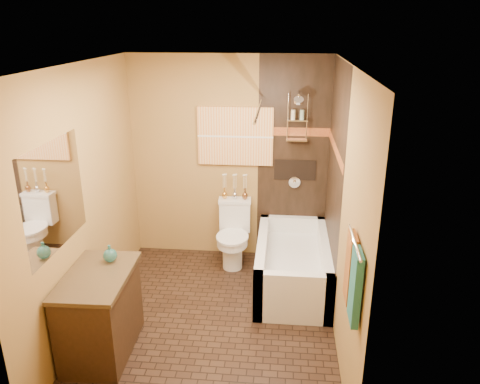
# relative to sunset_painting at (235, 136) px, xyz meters

# --- Properties ---
(floor) EXTENTS (3.00, 3.00, 0.00)m
(floor) POSITION_rel_sunset_painting_xyz_m (-0.08, -1.48, -1.55)
(floor) COLOR black
(floor) RESTS_ON ground
(wall_left) EXTENTS (0.02, 3.00, 2.50)m
(wall_left) POSITION_rel_sunset_painting_xyz_m (-1.28, -1.48, -0.30)
(wall_left) COLOR #A87841
(wall_left) RESTS_ON floor
(wall_right) EXTENTS (0.02, 3.00, 2.50)m
(wall_right) POSITION_rel_sunset_painting_xyz_m (1.12, -1.48, -0.30)
(wall_right) COLOR #A87841
(wall_right) RESTS_ON floor
(wall_back) EXTENTS (2.40, 0.02, 2.50)m
(wall_back) POSITION_rel_sunset_painting_xyz_m (-0.08, 0.02, -0.30)
(wall_back) COLOR #A87841
(wall_back) RESTS_ON floor
(wall_front) EXTENTS (2.40, 0.02, 2.50)m
(wall_front) POSITION_rel_sunset_painting_xyz_m (-0.08, -2.98, -0.30)
(wall_front) COLOR #A87841
(wall_front) RESTS_ON floor
(ceiling) EXTENTS (3.00, 3.00, 0.00)m
(ceiling) POSITION_rel_sunset_painting_xyz_m (-0.08, -1.48, 0.95)
(ceiling) COLOR silver
(ceiling) RESTS_ON wall_back
(alcove_tile_back) EXTENTS (0.85, 0.01, 2.50)m
(alcove_tile_back) POSITION_rel_sunset_painting_xyz_m (0.70, 0.01, -0.30)
(alcove_tile_back) COLOR black
(alcove_tile_back) RESTS_ON wall_back
(alcove_tile_right) EXTENTS (0.01, 1.50, 2.50)m
(alcove_tile_right) POSITION_rel_sunset_painting_xyz_m (1.11, -0.73, -0.30)
(alcove_tile_right) COLOR black
(alcove_tile_right) RESTS_ON wall_right
(mosaic_band_back) EXTENTS (0.85, 0.01, 0.10)m
(mosaic_band_back) POSITION_rel_sunset_painting_xyz_m (0.70, 0.00, 0.07)
(mosaic_band_back) COLOR maroon
(mosaic_band_back) RESTS_ON alcove_tile_back
(mosaic_band_right) EXTENTS (0.01, 1.50, 0.10)m
(mosaic_band_right) POSITION_rel_sunset_painting_xyz_m (1.10, -0.73, 0.07)
(mosaic_band_right) COLOR maroon
(mosaic_band_right) RESTS_ON alcove_tile_right
(alcove_niche) EXTENTS (0.50, 0.01, 0.25)m
(alcove_niche) POSITION_rel_sunset_painting_xyz_m (0.72, 0.01, -0.40)
(alcove_niche) COLOR black
(alcove_niche) RESTS_ON alcove_tile_back
(shower_fixtures) EXTENTS (0.24, 0.33, 1.16)m
(shower_fixtures) POSITION_rel_sunset_painting_xyz_m (0.72, -0.10, 0.12)
(shower_fixtures) COLOR silver
(shower_fixtures) RESTS_ON floor
(curtain_rod) EXTENTS (0.03, 1.55, 0.03)m
(curtain_rod) POSITION_rel_sunset_painting_xyz_m (0.32, -0.73, 0.47)
(curtain_rod) COLOR silver
(curtain_rod) RESTS_ON wall_back
(towel_bar) EXTENTS (0.02, 0.55, 0.02)m
(towel_bar) POSITION_rel_sunset_painting_xyz_m (1.07, -2.53, -0.10)
(towel_bar) COLOR silver
(towel_bar) RESTS_ON wall_right
(towel_teal) EXTENTS (0.05, 0.22, 0.52)m
(towel_teal) POSITION_rel_sunset_painting_xyz_m (1.08, -2.66, -0.37)
(towel_teal) COLOR #1F6860
(towel_teal) RESTS_ON towel_bar
(towel_rust) EXTENTS (0.05, 0.22, 0.52)m
(towel_rust) POSITION_rel_sunset_painting_xyz_m (1.08, -2.40, -0.37)
(towel_rust) COLOR brown
(towel_rust) RESTS_ON towel_bar
(sunset_painting) EXTENTS (0.90, 0.04, 0.70)m
(sunset_painting) POSITION_rel_sunset_painting_xyz_m (0.00, 0.00, 0.00)
(sunset_painting) COLOR orange
(sunset_painting) RESTS_ON wall_back
(vanity_mirror) EXTENTS (0.01, 1.00, 0.90)m
(vanity_mirror) POSITION_rel_sunset_painting_xyz_m (-1.27, -2.01, -0.05)
(vanity_mirror) COLOR white
(vanity_mirror) RESTS_ON wall_left
(bathtub) EXTENTS (0.80, 1.50, 0.55)m
(bathtub) POSITION_rel_sunset_painting_xyz_m (0.72, -0.73, -1.33)
(bathtub) COLOR white
(bathtub) RESTS_ON floor
(toilet) EXTENTS (0.41, 0.60, 0.78)m
(toilet) POSITION_rel_sunset_painting_xyz_m (0.00, -0.26, -1.15)
(toilet) COLOR white
(toilet) RESTS_ON floor
(vanity) EXTENTS (0.57, 0.91, 0.79)m
(vanity) POSITION_rel_sunset_painting_xyz_m (-1.00, -2.01, -1.15)
(vanity) COLOR black
(vanity) RESTS_ON floor
(teal_bottle) EXTENTS (0.16, 0.16, 0.20)m
(teal_bottle) POSITION_rel_sunset_painting_xyz_m (-0.95, -1.78, -0.68)
(teal_bottle) COLOR #226761
(teal_bottle) RESTS_ON vanity
(bud_vases) EXTENTS (0.32, 0.07, 0.31)m
(bud_vases) POSITION_rel_sunset_painting_xyz_m (0.00, -0.08, -0.60)
(bud_vases) COLOR gold
(bud_vases) RESTS_ON toilet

